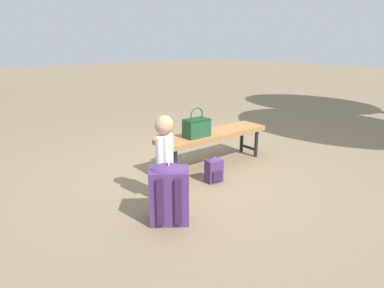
{
  "coord_description": "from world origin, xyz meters",
  "views": [
    {
      "loc": [
        2.58,
        2.8,
        1.58
      ],
      "look_at": [
        0.18,
        0.07,
        0.45
      ],
      "focal_mm": 31.11,
      "sensor_mm": 36.0,
      "label": 1
    }
  ],
  "objects_px": {
    "backpack_large": "(169,192)",
    "backpack_small": "(214,169)",
    "park_bench": "(213,136)",
    "child_standing": "(165,145)",
    "handbag": "(197,127)"
  },
  "relations": [
    {
      "from": "child_standing",
      "to": "backpack_large",
      "type": "relative_size",
      "value": 1.55
    },
    {
      "from": "backpack_large",
      "to": "backpack_small",
      "type": "relative_size",
      "value": 1.88
    },
    {
      "from": "handbag",
      "to": "backpack_large",
      "type": "xyz_separation_m",
      "value": [
        1.01,
        0.75,
        -0.29
      ]
    },
    {
      "from": "backpack_large",
      "to": "backpack_small",
      "type": "distance_m",
      "value": 1.01
    },
    {
      "from": "park_bench",
      "to": "child_standing",
      "type": "xyz_separation_m",
      "value": [
        1.1,
        0.43,
        0.21
      ]
    },
    {
      "from": "handbag",
      "to": "backpack_small",
      "type": "height_order",
      "value": "handbag"
    },
    {
      "from": "child_standing",
      "to": "backpack_large",
      "type": "bearing_deg",
      "value": 58.07
    },
    {
      "from": "child_standing",
      "to": "backpack_large",
      "type": "xyz_separation_m",
      "value": [
        0.21,
        0.34,
        -0.31
      ]
    },
    {
      "from": "handbag",
      "to": "child_standing",
      "type": "xyz_separation_m",
      "value": [
        0.79,
        0.41,
        0.02
      ]
    },
    {
      "from": "park_bench",
      "to": "child_standing",
      "type": "distance_m",
      "value": 1.2
    },
    {
      "from": "handbag",
      "to": "child_standing",
      "type": "bearing_deg",
      "value": 27.16
    },
    {
      "from": "handbag",
      "to": "child_standing",
      "type": "height_order",
      "value": "child_standing"
    },
    {
      "from": "child_standing",
      "to": "backpack_small",
      "type": "relative_size",
      "value": 2.91
    },
    {
      "from": "backpack_small",
      "to": "park_bench",
      "type": "bearing_deg",
      "value": -132.9
    },
    {
      "from": "park_bench",
      "to": "handbag",
      "type": "height_order",
      "value": "handbag"
    }
  ]
}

